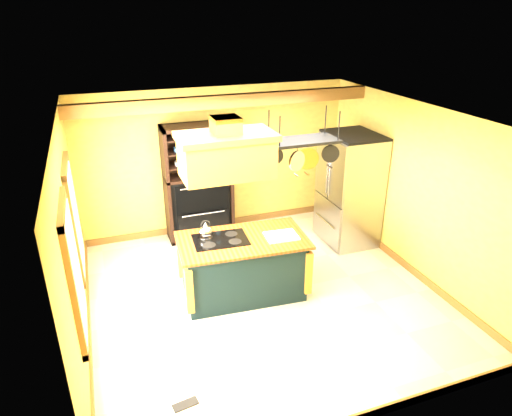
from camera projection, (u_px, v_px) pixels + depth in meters
floor at (263, 295)px, 6.87m from camera, size 5.00×5.00×0.00m
ceiling at (265, 116)px, 5.77m from camera, size 5.00×5.00×0.00m
wall_back at (216, 161)px, 8.47m from camera, size 5.00×0.02×2.70m
wall_front at (361, 320)px, 4.17m from camera, size 5.00×0.02×2.70m
wall_left at (72, 242)px, 5.54m from camera, size 0.02×5.00×2.70m
wall_right at (414, 190)px, 7.10m from camera, size 0.02×5.00×2.70m
ceiling_beam at (227, 101)px, 7.27m from camera, size 5.00×0.15×0.20m
window_near at (74, 271)px, 4.84m from camera, size 0.06×1.06×1.56m
window_far at (75, 219)px, 6.05m from camera, size 0.06×1.06×1.56m
kitchen_island at (243, 266)px, 6.73m from camera, size 1.92×1.16×1.11m
range_hood at (227, 153)px, 5.95m from camera, size 1.27×0.72×0.80m
pot_rack at (303, 147)px, 6.31m from camera, size 1.02×0.48×0.88m
refrigerator at (349, 191)px, 8.11m from camera, size 0.85×1.00×1.97m
hutch at (198, 194)px, 8.35m from camera, size 1.20×0.55×2.12m
floor_register at (185, 404)px, 4.97m from camera, size 0.30×0.16×0.01m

